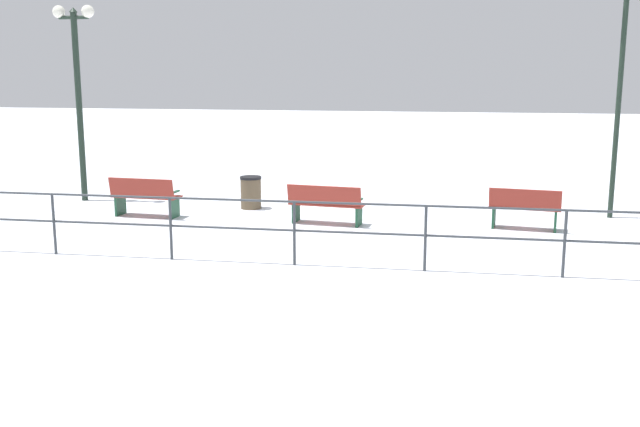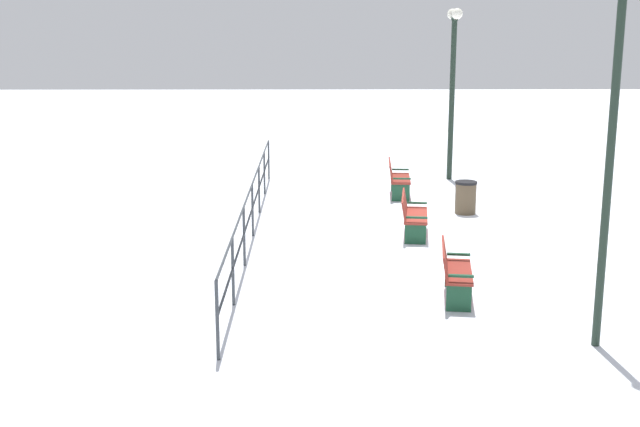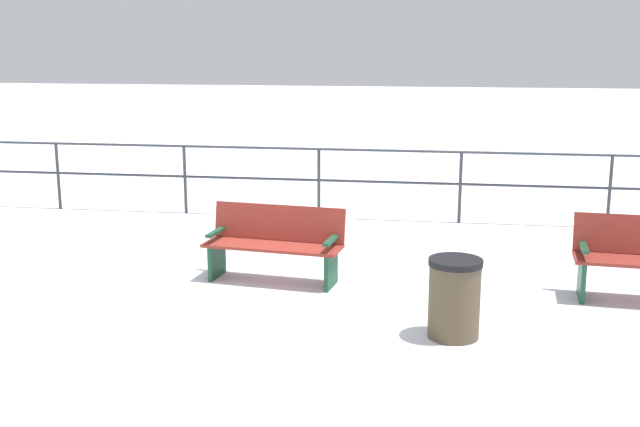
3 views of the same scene
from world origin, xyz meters
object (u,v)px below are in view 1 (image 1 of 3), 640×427
(bench_nearest, at_px, (525,208))
(bench_second, at_px, (326,204))
(trash_bin, at_px, (251,192))
(bench_third, at_px, (145,196))
(lamppost_near, at_px, (622,54))
(lamppost_middle, at_px, (77,71))

(bench_nearest, xyz_separation_m, bench_second, (-0.19, 4.15, -0.01))
(bench_second, relative_size, trash_bin, 2.16)
(bench_third, distance_m, trash_bin, 2.51)
(bench_second, relative_size, lamppost_near, 0.32)
(lamppost_middle, bearing_deg, bench_third, -126.36)
(bench_second, distance_m, lamppost_near, 7.18)
(lamppost_middle, xyz_separation_m, trash_bin, (-0.34, -4.45, -2.83))
(bench_nearest, bearing_deg, bench_second, 100.71)
(bench_second, relative_size, lamppost_middle, 0.35)
(bench_third, bearing_deg, lamppost_near, -75.93)
(bench_third, relative_size, lamppost_middle, 0.33)
(bench_second, relative_size, bench_third, 1.06)
(lamppost_middle, relative_size, trash_bin, 6.20)
(bench_second, height_order, trash_bin, bench_second)
(bench_nearest, bearing_deg, lamppost_middle, 89.26)
(lamppost_middle, bearing_deg, bench_nearest, -98.84)
(bench_nearest, xyz_separation_m, lamppost_middle, (1.66, 10.66, 2.75))
(bench_third, xyz_separation_m, trash_bin, (1.41, -2.08, -0.08))
(bench_second, bearing_deg, lamppost_middle, 81.36)
(lamppost_middle, height_order, trash_bin, lamppost_middle)
(bench_nearest, distance_m, trash_bin, 6.35)
(bench_nearest, distance_m, bench_third, 8.29)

